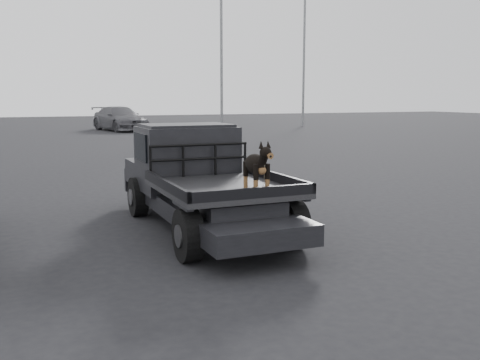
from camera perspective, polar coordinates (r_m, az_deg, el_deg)
name	(u,v)px	position (r m, az deg, el deg)	size (l,w,h in m)	color
ground	(203,252)	(8.09, -3.97, -7.71)	(120.00, 120.00, 0.00)	black
flatbed_ute	(204,203)	(9.38, -3.90, -2.49)	(2.00, 5.40, 0.92)	black
ute_cab	(186,147)	(10.15, -5.73, 3.48)	(1.72, 1.30, 0.88)	black
headache_rack	(199,160)	(9.46, -4.35, 2.10)	(1.80, 0.08, 0.55)	black
dog	(256,168)	(7.69, 1.75, 1.29)	(0.32, 0.60, 0.74)	black
distant_car_b	(120,119)	(38.02, -12.68, 6.41)	(2.30, 5.66, 1.64)	#4F4E54
floodlight_mid	(221,22)	(36.08, -2.02, 16.48)	(1.08, 0.28, 13.00)	slate
floodlight_far	(305,13)	(43.50, 6.92, 17.28)	(1.08, 0.28, 16.23)	slate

